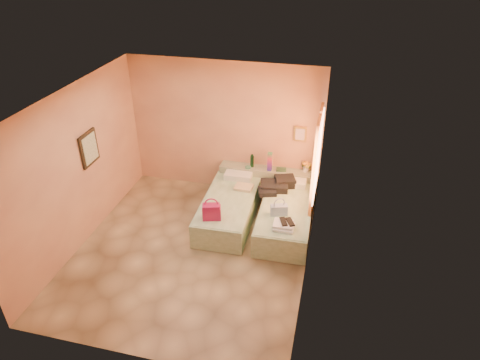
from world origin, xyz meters
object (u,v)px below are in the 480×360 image
object	(u,v)px
bed_left	(229,209)
water_bottle	(252,161)
blue_handbag	(279,210)
flower_vase	(306,166)
towel_stack	(284,226)
bed_right	(286,217)
headboard_ledge	(268,182)
magenta_handbag	(212,211)
green_book	(281,170)

from	to	relation	value
bed_left	water_bottle	xyz separation A→B (m)	(0.22, 1.06, 0.53)
blue_handbag	flower_vase	bearing A→B (deg)	59.57
towel_stack	bed_right	bearing A→B (deg)	94.76
headboard_ledge	flower_vase	bearing A→B (deg)	5.25
bed_right	headboard_ledge	bearing A→B (deg)	115.15
headboard_ledge	water_bottle	xyz separation A→B (m)	(-0.36, 0.01, 0.46)
towel_stack	magenta_handbag	bearing A→B (deg)	-179.60
bed_right	water_bottle	size ratio (longest dim) A/B	7.42
blue_handbag	bed_left	bearing A→B (deg)	145.97
green_book	water_bottle	bearing A→B (deg)	171.86
water_bottle	green_book	bearing A→B (deg)	-1.11
headboard_ledge	green_book	bearing A→B (deg)	-0.22
water_bottle	flower_vase	size ratio (longest dim) A/B	0.99
flower_vase	headboard_ledge	bearing A→B (deg)	-174.75
bed_right	towel_stack	bearing A→B (deg)	-86.66
magenta_handbag	towel_stack	xyz separation A→B (m)	(1.29, 0.01, -0.10)
bed_left	blue_handbag	world-z (taller)	blue_handbag
bed_left	towel_stack	size ratio (longest dim) A/B	5.71
headboard_ledge	bed_right	size ratio (longest dim) A/B	1.02
headboard_ledge	bed_right	bearing A→B (deg)	-63.43
green_book	magenta_handbag	world-z (taller)	magenta_handbag
headboard_ledge	blue_handbag	world-z (taller)	blue_handbag
bed_right	towel_stack	xyz separation A→B (m)	(0.06, -0.69, 0.30)
bed_right	flower_vase	bearing A→B (deg)	77.02
magenta_handbag	blue_handbag	bearing A→B (deg)	3.38
flower_vase	blue_handbag	bearing A→B (deg)	-102.86
bed_left	magenta_handbag	world-z (taller)	magenta_handbag
bed_left	bed_right	distance (m)	1.11
headboard_ledge	bed_right	distance (m)	1.18
green_book	flower_vase	world-z (taller)	flower_vase
headboard_ledge	green_book	world-z (taller)	green_book
water_bottle	bed_left	bearing A→B (deg)	-101.92
bed_right	flower_vase	size ratio (longest dim) A/B	7.36
magenta_handbag	blue_handbag	size ratio (longest dim) A/B	1.06
bed_right	magenta_handbag	size ratio (longest dim) A/B	6.22
green_book	towel_stack	xyz separation A→B (m)	(0.33, -1.74, -0.12)
bed_left	water_bottle	bearing A→B (deg)	76.66
magenta_handbag	water_bottle	bearing A→B (deg)	62.92
green_book	blue_handbag	xyz separation A→B (m)	(0.17, -1.35, -0.07)
headboard_ledge	blue_handbag	size ratio (longest dim) A/B	6.75
bed_left	headboard_ledge	bearing A→B (deg)	59.43
green_book	bed_right	bearing A→B (deg)	-82.71
bed_right	blue_handbag	size ratio (longest dim) A/B	6.59
magenta_handbag	towel_stack	distance (m)	1.29
flower_vase	blue_handbag	distance (m)	1.47
headboard_ledge	flower_vase	size ratio (longest dim) A/B	7.55
green_book	flower_vase	size ratio (longest dim) A/B	0.74
magenta_handbag	bed_right	bearing A→B (deg)	13.61
flower_vase	bed_right	bearing A→B (deg)	-101.56
bed_left	flower_vase	size ratio (longest dim) A/B	7.36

